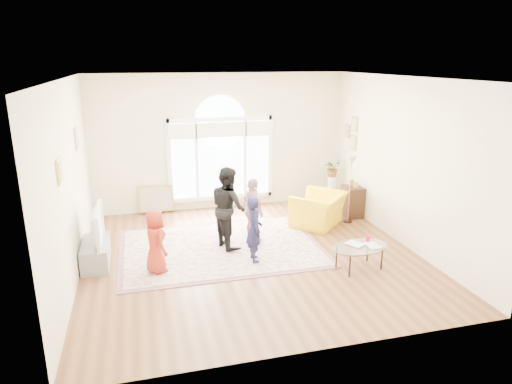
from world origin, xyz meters
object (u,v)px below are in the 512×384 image
object	(u,v)px
coffee_table	(360,247)
armchair	(319,210)
tv_console	(96,254)
television	(93,226)
area_rug	(221,247)

from	to	relation	value
coffee_table	armchair	distance (m)	2.19
tv_console	armchair	world-z (taller)	armchair
tv_console	television	size ratio (longest dim) A/B	0.92
area_rug	tv_console	xyz separation A→B (m)	(-2.26, -0.18, 0.20)
area_rug	armchair	bearing A→B (deg)	16.68
television	armchair	world-z (taller)	television
coffee_table	television	bearing A→B (deg)	152.97
television	coffee_table	size ratio (longest dim) A/B	0.95
coffee_table	area_rug	bearing A→B (deg)	134.76
television	coffee_table	world-z (taller)	television
area_rug	coffee_table	size ratio (longest dim) A/B	3.12
armchair	area_rug	bearing A→B (deg)	-28.73
area_rug	tv_console	size ratio (longest dim) A/B	3.60
coffee_table	armchair	world-z (taller)	armchair
coffee_table	armchair	size ratio (longest dim) A/B	1.04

